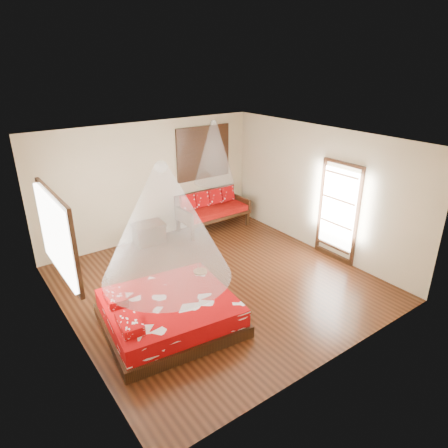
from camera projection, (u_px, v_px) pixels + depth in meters
The scene contains 10 objects.
room at pixel (217, 217), 7.33m from camera, with size 5.54×5.54×2.84m.
bed at pixel (169, 313), 6.53m from camera, with size 2.28×2.11×0.64m.
daybed at pixel (212, 208), 10.25m from camera, with size 1.82×0.81×0.95m.
storage_chest at pixel (149, 233), 9.46m from camera, with size 0.78×0.60×0.50m.
shutter_panel at pixel (203, 153), 9.96m from camera, with size 1.52×0.06×1.32m.
window_left at pixel (59, 234), 5.90m from camera, with size 0.10×1.74×1.34m.
glazed_door at pixel (338, 212), 8.47m from camera, with size 0.08×1.02×2.16m.
wine_tray at pixel (200, 270), 7.24m from camera, with size 0.25×0.25×0.20m.
mosquito_net_main at pixel (164, 223), 5.92m from camera, with size 2.00×2.00×1.80m, color white.
mosquito_net_daybed at pixel (214, 152), 9.57m from camera, with size 0.99×0.99×1.50m, color white.
Camera 1 is at (-3.88, -5.59, 4.13)m, focal length 32.00 mm.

